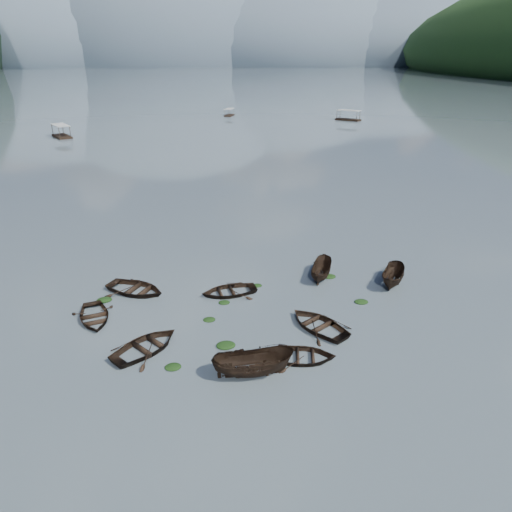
{
  "coord_description": "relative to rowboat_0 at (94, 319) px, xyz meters",
  "views": [
    {
      "loc": [
        -3.8,
        -21.93,
        17.13
      ],
      "look_at": [
        0.0,
        12.0,
        2.0
      ],
      "focal_mm": 32.0,
      "sensor_mm": 36.0,
      "label": 1
    }
  ],
  "objects": [
    {
      "name": "weed_clump_5",
      "position": [
        0.18,
        2.68,
        0.0
      ],
      "size": [
        1.16,
        0.93,
        0.24
      ],
      "primitive_type": "ellipsoid",
      "color": "black",
      "rests_on": "ground"
    },
    {
      "name": "weed_clump_2",
      "position": [
        9.07,
        -4.26,
        0.0
      ],
      "size": [
        1.24,
        0.99,
        0.27
      ],
      "primitive_type": "ellipsoid",
      "color": "black",
      "rests_on": "ground"
    },
    {
      "name": "pontoon_centre",
      "position": [
        16.24,
        115.56,
        0.0
      ],
      "size": [
        3.66,
        5.58,
        1.98
      ],
      "primitive_type": null,
      "rotation": [
        0.0,
        0.0,
        -0.32
      ],
      "color": "black",
      "rests_on": "ground"
    },
    {
      "name": "haze_mtn_d",
      "position": [
        332.08,
        893.24,
        0.0
      ],
      "size": [
        520.0,
        520.0,
        220.0
      ],
      "primitive_type": "ellipsoid",
      "color": "#475666",
      "rests_on": "ground"
    },
    {
      "name": "weed_clump_1",
      "position": [
        9.23,
        1.32,
        0.0
      ],
      "size": [
        0.87,
        0.7,
        0.19
      ],
      "primitive_type": "ellipsoid",
      "color": "black",
      "rests_on": "ground"
    },
    {
      "name": "pontoon_left",
      "position": [
        -23.57,
        80.42,
        0.0
      ],
      "size": [
        5.87,
        7.37,
        2.63
      ],
      "primitive_type": null,
      "rotation": [
        0.0,
        0.0,
        0.52
      ],
      "color": "black",
      "rests_on": "ground"
    },
    {
      "name": "haze_mtn_a",
      "position": [
        -247.92,
        893.24,
        0.0
      ],
      "size": [
        520.0,
        520.0,
        280.0
      ],
      "primitive_type": "ellipsoid",
      "color": "#475666",
      "rests_on": "ground"
    },
    {
      "name": "haze_mtn_b",
      "position": [
        -47.92,
        893.24,
        0.0
      ],
      "size": [
        520.0,
        520.0,
        340.0
      ],
      "primitive_type": "ellipsoid",
      "color": "#475666",
      "rests_on": "ground"
    },
    {
      "name": "rowboat_0",
      "position": [
        0.0,
        0.0,
        0.0
      ],
      "size": [
        4.08,
        4.89,
        0.87
      ],
      "primitive_type": "imported",
      "rotation": [
        0.0,
        0.0,
        0.29
      ],
      "color": "black",
      "rests_on": "ground"
    },
    {
      "name": "weed_clump_7",
      "position": [
        18.2,
        4.7,
        0.0
      ],
      "size": [
        1.12,
        0.9,
        0.24
      ],
      "primitive_type": "ellipsoid",
      "color": "black",
      "rests_on": "ground"
    },
    {
      "name": "rowboat_7",
      "position": [
        9.67,
        2.74,
        0.0
      ],
      "size": [
        4.83,
        3.84,
        0.9
      ],
      "primitive_type": "imported",
      "rotation": [
        0.0,
        0.0,
        4.9
      ],
      "color": "black",
      "rests_on": "ground"
    },
    {
      "name": "rowboat_1",
      "position": [
        4.06,
        -4.12,
        0.0
      ],
      "size": [
        5.69,
        5.59,
        0.97
      ],
      "primitive_type": "imported",
      "rotation": [
        0.0,
        0.0,
        2.3
      ],
      "color": "black",
      "rests_on": "ground"
    },
    {
      "name": "rowboat_3",
      "position": [
        15.48,
        -2.79,
        0.0
      ],
      "size": [
        5.36,
        5.72,
        0.96
      ],
      "primitive_type": "imported",
      "rotation": [
        0.0,
        0.0,
        3.73
      ],
      "color": "black",
      "rests_on": "ground"
    },
    {
      "name": "pontoon_right",
      "position": [
        49.1,
        101.33,
        0.0
      ],
      "size": [
        7.11,
        6.65,
        2.64
      ],
      "primitive_type": null,
      "rotation": [
        0.0,
        0.0,
        0.87
      ],
      "color": "black",
      "rests_on": "ground"
    },
    {
      "name": "rowboat_4",
      "position": [
        13.64,
        -6.17,
        0.0
      ],
      "size": [
        4.6,
        3.62,
        0.86
      ],
      "primitive_type": "imported",
      "rotation": [
        0.0,
        0.0,
        1.41
      ],
      "color": "black",
      "rests_on": "ground"
    },
    {
      "name": "rowboat_2",
      "position": [
        10.5,
        -7.28,
        0.0
      ],
      "size": [
        4.84,
        1.93,
        1.85
      ],
      "primitive_type": "imported",
      "rotation": [
        0.0,
        0.0,
        1.6
      ],
      "color": "black",
      "rests_on": "ground"
    },
    {
      "name": "ground_plane",
      "position": [
        12.08,
        -6.76,
        0.0
      ],
      "size": [
        2400.0,
        2400.0,
        0.0
      ],
      "primitive_type": "plane",
      "color": "#4B585E"
    },
    {
      "name": "weed_clump_4",
      "position": [
        19.52,
        0.25,
        0.0
      ],
      "size": [
        1.05,
        0.83,
        0.22
      ],
      "primitive_type": "ellipsoid",
      "color": "black",
      "rests_on": "ground"
    },
    {
      "name": "weed_clump_6",
      "position": [
        8.06,
        -0.98,
        0.0
      ],
      "size": [
        0.87,
        0.73,
        0.18
      ],
      "primitive_type": "ellipsoid",
      "color": "black",
      "rests_on": "ground"
    },
    {
      "name": "weed_clump_3",
      "position": [
        12.01,
        3.79,
        0.0
      ],
      "size": [
        0.78,
        0.66,
        0.17
      ],
      "primitive_type": "ellipsoid",
      "color": "black",
      "rests_on": "ground"
    },
    {
      "name": "rowboat_5",
      "position": [
        23.02,
        2.91,
        0.0
      ],
      "size": [
        3.58,
        4.46,
        1.64
      ],
      "primitive_type": "imported",
      "rotation": [
        0.0,
        0.0,
        -0.55
      ],
      "color": "black",
      "rests_on": "ground"
    },
    {
      "name": "haze_mtn_c",
      "position": [
        152.08,
        893.24,
        0.0
      ],
      "size": [
        520.0,
        520.0,
        260.0
      ],
      "primitive_type": "ellipsoid",
      "color": "#475666",
      "rests_on": "ground"
    },
    {
      "name": "rowboat_6",
      "position": [
        2.38,
        3.78,
        0.0
      ],
      "size": [
        5.96,
        5.42,
        1.01
      ],
      "primitive_type": "imported",
      "rotation": [
        0.0,
        0.0,
        1.06
      ],
      "color": "black",
      "rests_on": "ground"
    },
    {
      "name": "rowboat_8",
      "position": [
        17.47,
        4.75,
        0.0
      ],
      "size": [
        2.97,
        4.3,
        1.56
      ],
      "primitive_type": "imported",
      "rotation": [
        0.0,
        0.0,
        2.74
      ],
      "color": "black",
      "rests_on": "ground"
    },
    {
      "name": "weed_clump_0",
      "position": [
        5.81,
        -6.09,
        0.0
      ],
      "size": [
        1.0,
        0.82,
        0.22
      ],
      "primitive_type": "ellipsoid",
      "color": "black",
      "rests_on": "ground"
    }
  ]
}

